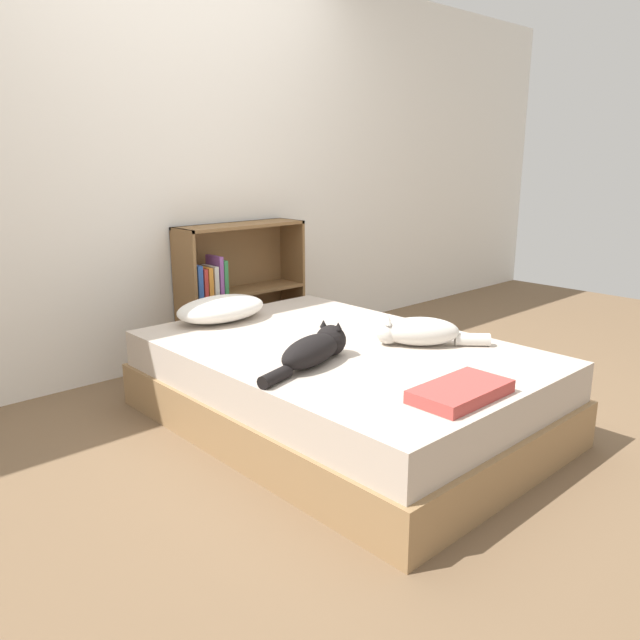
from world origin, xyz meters
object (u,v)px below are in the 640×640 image
Objects in this scene: cat_dark at (315,349)px; bookshelf at (234,288)px; bed at (340,386)px; cat_light at (419,332)px; pillow at (221,309)px.

bookshelf is at bearing 53.27° from cat_dark.
cat_light reaches higher than bed.
cat_dark is 0.66× the size of bookshelf.
bed is 0.85m from pillow.
pillow is at bearing -21.41° from cat_light.
pillow is 1.17× the size of cat_light.
pillow reaches higher than bed.
pillow is 0.90m from cat_dark.
cat_dark is at bearing 31.59° from cat_light.
cat_light is at bearing -67.08° from pillow.
bookshelf is (0.28, 1.28, 0.25)m from bed.
bookshelf is (0.55, 1.39, -0.02)m from cat_dark.
cat_dark is at bearing -157.79° from bed.
bed is at bearing -78.95° from pillow.
cat_dark reaches higher than bed.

